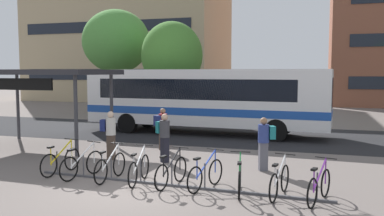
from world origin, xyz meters
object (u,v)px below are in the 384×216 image
object	(u,v)px
commuter_navy_pack_3	(162,126)
street_tree_0	(172,56)
parked_bicycle_green_6	(240,179)
parked_bicycle_white_7	(279,182)
commuter_teal_pack_1	(164,134)
parked_bicycle_white_1	(82,165)
parked_bicycle_yellow_0	(61,161)
transit_shelter	(42,75)
parked_bicycle_purple_8	(319,187)
street_tree_1	(116,41)
commuter_teal_pack_0	(265,140)
parked_bicycle_white_3	(139,169)
parked_bicycle_blue_5	(206,175)
parked_bicycle_white_2	(110,167)
commuter_navy_pack_2	(110,132)
city_bus	(206,98)
parked_bicycle_black_4	(171,172)

from	to	relation	value
commuter_navy_pack_3	street_tree_0	distance (m)	11.15
parked_bicycle_green_6	parked_bicycle_white_7	size ratio (longest dim) A/B	1.00
parked_bicycle_white_7	commuter_teal_pack_1	xyz separation A→B (m)	(-4.12, 2.84, 0.57)
parked_bicycle_white_1	street_tree_0	xyz separation A→B (m)	(-2.66, 14.84, 3.77)
parked_bicycle_yellow_0	parked_bicycle_green_6	size ratio (longest dim) A/B	1.01
commuter_teal_pack_1	street_tree_0	xyz separation A→B (m)	(-4.18, 12.20, 3.20)
commuter_navy_pack_3	transit_shelter	bearing A→B (deg)	136.69
parked_bicycle_purple_8	street_tree_1	world-z (taller)	street_tree_1
commuter_teal_pack_0	street_tree_0	distance (m)	14.89
parked_bicycle_white_1	street_tree_0	distance (m)	15.54
commuter_teal_pack_1	parked_bicycle_white_3	bearing A→B (deg)	-48.88
parked_bicycle_green_6	parked_bicycle_purple_8	distance (m)	1.90
street_tree_0	commuter_teal_pack_1	bearing A→B (deg)	-71.08
parked_bicycle_purple_8	commuter_teal_pack_1	distance (m)	5.91
parked_bicycle_white_3	parked_bicycle_blue_5	size ratio (longest dim) A/B	1.03
transit_shelter	parked_bicycle_white_2	bearing A→B (deg)	-35.37
parked_bicycle_purple_8	parked_bicycle_white_3	bearing A→B (deg)	103.21
parked_bicycle_white_2	commuter_navy_pack_2	size ratio (longest dim) A/B	1.01
parked_bicycle_white_3	commuter_teal_pack_0	world-z (taller)	commuter_teal_pack_0
commuter_navy_pack_2	street_tree_0	bearing A→B (deg)	90.51
parked_bicycle_yellow_0	commuter_teal_pack_1	world-z (taller)	commuter_teal_pack_1
parked_bicycle_yellow_0	city_bus	bearing A→B (deg)	-6.29
parked_bicycle_black_4	city_bus	bearing A→B (deg)	19.05
transit_shelter	commuter_navy_pack_3	size ratio (longest dim) A/B	3.51
commuter_teal_pack_0	parked_bicycle_blue_5	bearing A→B (deg)	40.80
city_bus	commuter_teal_pack_0	distance (m)	7.91
parked_bicycle_yellow_0	parked_bicycle_white_2	xyz separation A→B (m)	(1.79, -0.22, 0.00)
parked_bicycle_blue_5	street_tree_1	xyz separation A→B (m)	(-11.84, 17.63, 4.99)
parked_bicycle_blue_5	commuter_navy_pack_2	xyz separation A→B (m)	(-4.18, 2.54, 0.60)
parked_bicycle_yellow_0	parked_bicycle_purple_8	size ratio (longest dim) A/B	1.03
parked_bicycle_yellow_0	commuter_teal_pack_1	xyz separation A→B (m)	(2.38, 2.45, 0.57)
parked_bicycle_black_4	street_tree_1	world-z (taller)	street_tree_1
parked_bicycle_green_6	parked_bicycle_yellow_0	bearing A→B (deg)	76.05
parked_bicycle_blue_5	commuter_teal_pack_0	xyz separation A→B (m)	(1.20, 2.51, 0.58)
commuter_navy_pack_2	commuter_navy_pack_3	world-z (taller)	commuter_navy_pack_2
commuter_teal_pack_1	commuter_teal_pack_0	bearing A→B (deg)	31.01
parked_bicycle_yellow_0	parked_bicycle_white_2	world-z (taller)	same
commuter_navy_pack_3	parked_bicycle_blue_5	bearing A→B (deg)	-108.97
commuter_teal_pack_0	commuter_navy_pack_3	xyz separation A→B (m)	(-4.29, 2.25, -0.01)
parked_bicycle_white_3	street_tree_0	distance (m)	16.02
parked_bicycle_white_2	street_tree_0	distance (m)	15.75
parked_bicycle_yellow_0	parked_bicycle_white_7	world-z (taller)	same
parked_bicycle_blue_5	parked_bicycle_white_3	bearing A→B (deg)	106.37
parked_bicycle_black_4	commuter_teal_pack_0	size ratio (longest dim) A/B	1.03
parked_bicycle_white_3	commuter_navy_pack_2	world-z (taller)	commuter_navy_pack_2
commuter_navy_pack_3	parked_bicycle_black_4	bearing A→B (deg)	-117.81
city_bus	commuter_navy_pack_2	size ratio (longest dim) A/B	7.13
commuter_navy_pack_2	commuter_teal_pack_1	bearing A→B (deg)	-4.39
parked_bicycle_white_2	commuter_teal_pack_1	distance (m)	2.79
parked_bicycle_white_3	parked_bicycle_green_6	size ratio (longest dim) A/B	1.01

